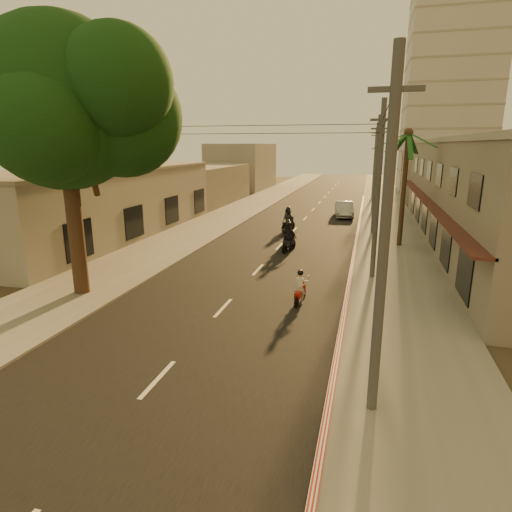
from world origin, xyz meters
The scene contains 19 objects.
ground centered at (0.00, 0.00, 0.00)m, with size 160.00×160.00×0.00m, color #383023.
road centered at (0.00, 20.00, 0.01)m, with size 10.00×140.00×0.02m, color black.
sidewalk_right centered at (7.50, 20.00, 0.06)m, with size 5.00×140.00×0.12m, color slate.
sidewalk_left centered at (-7.50, 20.00, 0.06)m, with size 5.00×140.00×0.12m, color slate.
curb_stripe centered at (5.10, 15.00, 0.10)m, with size 0.20×60.00×0.20m, color #AD1F12.
shophouse_row centered at (13.95, 18.00, 3.65)m, with size 8.80×34.20×7.30m.
left_building centered at (-13.98, 14.00, 2.60)m, with size 8.20×24.20×5.20m.
distant_tower centered at (16.00, 56.00, 14.00)m, with size 12.10×12.10×28.00m.
broadleaf_tree centered at (-6.61, 2.14, 8.48)m, with size 9.60×8.70×12.10m.
palm_tree centered at (8.00, 16.00, 7.15)m, with size 5.00×5.00×8.20m.
utility_poles centered at (6.20, 20.00, 6.54)m, with size 1.20×48.26×9.00m.
filler_right centered at (14.00, 45.00, 3.00)m, with size 8.00×14.00×6.00m, color gray.
filler_left_near centered at (-14.00, 34.00, 2.20)m, with size 8.00×14.00×4.40m, color gray.
filler_left_far centered at (-14.00, 52.00, 3.50)m, with size 8.00×14.00×7.00m, color gray.
scooter_red centered at (3.11, 3.40, 0.69)m, with size 0.68×1.60×1.57m.
scooter_mid_a centered at (0.62, 13.76, 0.89)m, with size 1.41×1.85×1.95m.
scooter_mid_b centered at (0.86, 12.70, 0.90)m, with size 1.31×2.00×2.00m.
scooter_far_a centered at (-0.48, 19.60, 0.90)m, with size 1.29×1.94×1.99m.
parked_car centered at (3.52, 27.86, 0.75)m, with size 2.15×4.69×1.49m, color #9CA0A4.
Camera 1 is at (5.78, -14.34, 6.82)m, focal length 30.00 mm.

